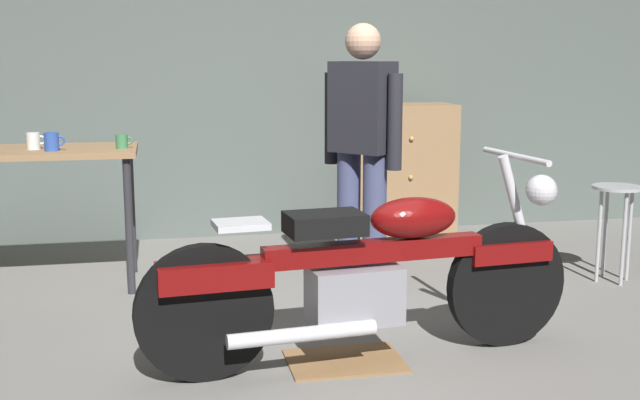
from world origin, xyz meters
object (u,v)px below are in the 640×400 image
motorcycle (368,272)px  wooden_dresser (402,173)px  shop_stool (616,207)px  mug_blue_enamel (52,142)px  mug_white_ceramic (34,141)px  person_standing (362,145)px  mug_green_speckled (122,141)px

motorcycle → wooden_dresser: bearing=63.4°
shop_stool → mug_blue_enamel: size_ratio=5.11×
wooden_dresser → mug_blue_enamel: size_ratio=8.79×
mug_blue_enamel → mug_white_ceramic: 0.16m
person_standing → wooden_dresser: size_ratio=1.52×
mug_blue_enamel → mug_green_speckled: (0.41, 0.05, -0.01)m
shop_stool → wooden_dresser: bearing=125.5°
wooden_dresser → mug_green_speckled: bearing=-156.7°
motorcycle → mug_green_speckled: motorcycle is taller
shop_stool → wooden_dresser: size_ratio=0.58×
person_standing → mug_blue_enamel: person_standing is taller
shop_stool → mug_white_ceramic: bearing=171.3°
motorcycle → wooden_dresser: size_ratio=1.99×
wooden_dresser → mug_blue_enamel: bearing=-159.1°
mug_green_speckled → motorcycle: bearing=-52.5°
wooden_dresser → person_standing: bearing=-117.7°
motorcycle → mug_white_ceramic: 2.40m
mug_white_ceramic → mug_green_speckled: (0.54, -0.06, -0.01)m
mug_white_ceramic → mug_green_speckled: bearing=-5.9°
shop_stool → mug_white_ceramic: 3.75m
wooden_dresser → mug_white_ceramic: wooden_dresser is taller
wooden_dresser → mug_green_speckled: wooden_dresser is taller
shop_stool → mug_green_speckled: bearing=170.8°
mug_white_ceramic → mug_blue_enamel: bearing=-41.7°
mug_white_ceramic → motorcycle: bearing=-42.9°
shop_stool → motorcycle: bearing=-152.0°
shop_stool → mug_white_ceramic: size_ratio=5.50×
motorcycle → mug_green_speckled: bearing=121.8°
motorcycle → mug_white_ceramic: size_ratio=18.80×
motorcycle → mug_white_ceramic: bearing=131.3°
wooden_dresser → mug_green_speckled: 2.35m
person_standing → mug_green_speckled: person_standing is taller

